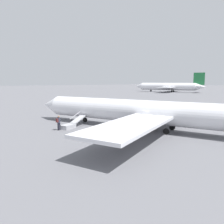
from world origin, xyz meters
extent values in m
plane|color=slate|center=(0.00, 0.00, 0.00)|extent=(600.00, 600.00, 0.00)
cylinder|color=silver|center=(0.00, 0.00, 2.14)|extent=(27.37, 12.28, 2.77)
cone|color=silver|center=(14.64, 5.36, 2.14)|extent=(3.79, 3.59, 2.71)
cube|color=silver|center=(-3.83, 6.36, 1.94)|extent=(8.22, 12.62, 0.28)
cube|color=silver|center=(1.19, -7.33, 1.94)|extent=(8.22, 12.62, 0.28)
cylinder|color=black|center=(8.59, 3.15, 0.34)|extent=(0.70, 0.40, 0.68)
cylinder|color=#4C4C51|center=(8.59, 3.15, 0.79)|extent=(0.12, 0.12, 0.21)
cylinder|color=black|center=(-3.07, 0.20, 0.34)|extent=(0.70, 0.40, 0.68)
cylinder|color=#4C4C51|center=(-3.07, 0.20, 0.79)|extent=(0.12, 0.12, 0.21)
cylinder|color=black|center=(-2.21, -2.14, 0.34)|extent=(0.70, 0.40, 0.68)
cylinder|color=#4C4C51|center=(-2.21, -2.14, 0.79)|extent=(0.12, 0.12, 0.21)
cylinder|color=silver|center=(56.32, -80.59, 3.01)|extent=(28.68, 13.89, 3.88)
cone|color=silver|center=(71.98, -74.71, 3.01)|extent=(5.34, 5.07, 3.81)
cone|color=silver|center=(40.29, -86.60, 3.01)|extent=(6.07, 5.34, 3.81)
cube|color=#1E6B38|center=(41.24, -86.25, 7.09)|extent=(5.20, 2.20, 6.22)
cube|color=silver|center=(40.73, -86.44, 3.40)|extent=(6.00, 11.00, 0.19)
cube|color=silver|center=(52.11, -73.55, 2.72)|extent=(10.13, 13.66, 0.39)
cube|color=silver|center=(57.79, -88.66, 2.72)|extent=(10.13, 13.66, 0.39)
cylinder|color=black|center=(65.19, -77.26, 0.48)|extent=(0.98, 0.56, 0.96)
cylinder|color=#4C4C51|center=(65.19, -77.26, 1.11)|extent=(0.17, 0.17, 0.30)
cylinder|color=black|center=(52.97, -79.98, 0.48)|extent=(0.98, 0.56, 0.96)
cylinder|color=#4C4C51|center=(52.97, -79.98, 1.11)|extent=(0.17, 0.17, 0.30)
cylinder|color=black|center=(54.20, -83.25, 0.48)|extent=(0.98, 0.56, 0.96)
cylinder|color=#4C4C51|center=(54.20, -83.25, 1.11)|extent=(0.17, 0.17, 0.30)
cube|color=#B2B2B7|center=(6.44, 6.97, 0.25)|extent=(1.65, 2.07, 0.50)
cube|color=#B2B2B7|center=(7.12, 5.09, 0.87)|extent=(1.61, 2.41, 0.86)
cube|color=#B2B2B7|center=(7.55, 5.25, 1.37)|extent=(0.82, 2.10, 0.80)
cube|color=#23232D|center=(6.32, 8.23, 0.42)|extent=(0.28, 0.33, 0.85)
cylinder|color=#33384C|center=(6.32, 8.23, 1.18)|extent=(0.36, 0.36, 0.65)
sphere|color=#936B4C|center=(6.32, 8.23, 1.62)|extent=(0.24, 0.24, 0.24)
cube|color=#592323|center=(6.23, 8.48, 1.21)|extent=(0.32, 0.27, 0.44)
camera|label=1|loc=(-17.22, 19.48, 5.73)|focal=35.00mm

